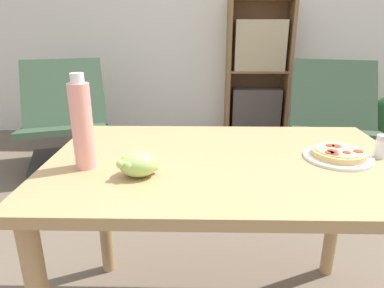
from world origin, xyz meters
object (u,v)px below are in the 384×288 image
Objects in this scene: lounge_chair_far at (331,137)px; drink_bottle at (82,125)px; grape_bunch at (138,164)px; lounge_chair_near at (67,134)px; salt_shaker at (382,147)px; bookshelf at (257,77)px; pizza_on_plate at (338,155)px.

drink_bottle is at bearing -117.30° from lounge_chair_far.
lounge_chair_near is (-0.94, 1.81, -0.48)m from grape_bunch.
bookshelf is (-0.01, 2.52, -0.12)m from salt_shaker.
drink_bottle reaches higher than salt_shaker.
bookshelf is at bearing 90.24° from salt_shaker.
lounge_chair_near is 0.66× the size of bookshelf.
salt_shaker is at bearing -89.76° from bookshelf.
drink_bottle is at bearing -110.34° from bookshelf.
lounge_chair_near is (-0.76, 1.74, -0.59)m from drink_bottle.
drink_bottle is (-0.83, -0.09, 0.13)m from pizza_on_plate.
bookshelf reaches higher than lounge_chair_far.
pizza_on_plate is 0.85m from drink_bottle.
lounge_chair_far reaches higher than salt_shaker.
pizza_on_plate is 1.92× the size of grape_bunch.
grape_bunch is 2.81m from bookshelf.
pizza_on_plate is 0.24× the size of lounge_chair_near.
bookshelf is at bearing 69.66° from drink_bottle.
drink_bottle is 0.33× the size of lounge_chair_far.
drink_bottle is 0.21× the size of bookshelf.
lounge_chair_near is (-1.59, 1.65, -0.46)m from pizza_on_plate.
drink_bottle is at bearing -174.02° from salt_shaker.
pizza_on_plate is 0.76× the size of drink_bottle.
bookshelf reaches higher than salt_shaker.
lounge_chair_far is 1.10m from bookshelf.
drink_bottle is 2.32m from lounge_chair_far.
grape_bunch is (-0.66, -0.15, 0.02)m from pizza_on_plate.
drink_bottle reaches higher than pizza_on_plate.
pizza_on_plate is at bearing -97.90° from lounge_chair_far.
lounge_chair_far is at bearing 73.46° from salt_shaker.
salt_shaker is 2.52m from bookshelf.
grape_bunch is at bearing -81.43° from lounge_chair_near.
salt_shaker reaches higher than pizza_on_plate.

